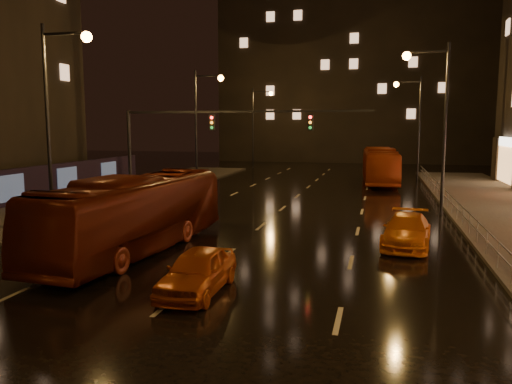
% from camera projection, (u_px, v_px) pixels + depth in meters
% --- Properties ---
extents(ground, '(140.00, 140.00, 0.00)m').
position_uv_depth(ground, '(276.00, 214.00, 30.06)').
color(ground, black).
rests_on(ground, ground).
extents(sidewalk_left, '(7.00, 70.00, 0.15)m').
position_uv_depth(sidewalk_left, '(27.00, 217.00, 28.46)').
color(sidewalk_left, '#38332D').
rests_on(sidewalk_left, ground).
extents(building_distant, '(44.00, 16.00, 36.00)m').
position_uv_depth(building_distant, '(370.00, 43.00, 76.82)').
color(building_distant, black).
rests_on(building_distant, ground).
extents(traffic_signal, '(15.31, 0.32, 6.20)m').
position_uv_depth(traffic_signal, '(196.00, 134.00, 30.65)').
color(traffic_signal, black).
rests_on(traffic_signal, ground).
extents(railing_right, '(0.05, 56.00, 1.00)m').
position_uv_depth(railing_right, '(463.00, 211.00, 25.58)').
color(railing_right, '#99999E').
rests_on(railing_right, sidewalk_right).
extents(bus_red, '(3.54, 11.70, 3.21)m').
position_uv_depth(bus_red, '(135.00, 214.00, 20.72)').
color(bus_red, '#601C0D').
rests_on(bus_red, ground).
extents(bus_curb, '(3.42, 11.99, 3.30)m').
position_uv_depth(bus_curb, '(380.00, 166.00, 45.92)').
color(bus_curb, '#9F320F').
rests_on(bus_curb, ground).
extents(taxi_near, '(1.65, 4.07, 1.39)m').
position_uv_depth(taxi_near, '(197.00, 271.00, 15.67)').
color(taxi_near, '#BE4B11').
rests_on(taxi_near, ground).
extents(taxi_far, '(2.46, 4.96, 1.39)m').
position_uv_depth(taxi_far, '(407.00, 231.00, 21.79)').
color(taxi_far, orange).
rests_on(taxi_far, ground).
extents(pedestrian_c, '(0.56, 0.86, 1.74)m').
position_uv_depth(pedestrian_c, '(39.00, 207.00, 26.07)').
color(pedestrian_c, black).
rests_on(pedestrian_c, sidewalk_left).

